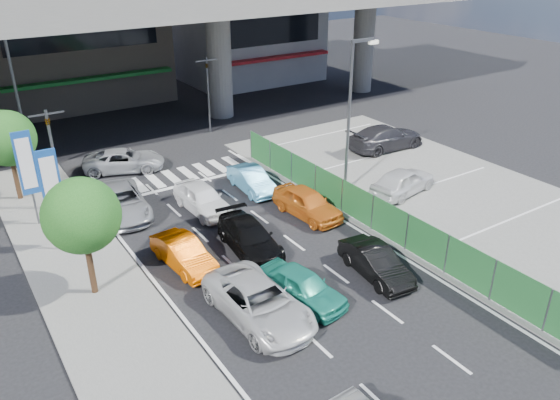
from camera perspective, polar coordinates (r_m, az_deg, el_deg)
ground at (r=21.72m, az=2.52°, el=-9.00°), size 120.00×120.00×0.00m
parking_lot at (r=29.78m, az=17.66°, el=-0.04°), size 12.00×28.00×0.06m
sidewalk_left at (r=22.40m, az=-18.73°, el=-9.15°), size 4.00×30.00×0.12m
fence_run at (r=24.91m, az=11.17°, el=-2.20°), size 0.16×22.00×1.80m
expressway at (r=38.06m, az=-18.08°, el=19.13°), size 64.00×14.00×10.75m
building_center at (r=48.76m, az=-21.80°, el=18.29°), size 14.00×10.90×15.00m
building_east at (r=53.81m, az=-3.69°, el=18.88°), size 12.00×10.90×12.00m
traffic_light_left at (r=28.03m, az=-22.87°, el=6.18°), size 1.60×1.24×5.20m
traffic_light_right at (r=38.00m, az=-7.61°, el=12.69°), size 1.60×1.24×5.20m
street_lamp_right at (r=28.08m, az=7.55°, el=9.82°), size 1.65×0.22×8.00m
street_lamp_left at (r=33.52m, az=-25.56°, el=10.16°), size 1.65×0.22×8.00m
signboard_near at (r=24.46m, az=-22.77°, el=1.27°), size 0.80×0.14×4.70m
signboard_far at (r=27.18m, az=-24.95°, el=3.24°), size 0.80×0.14×4.70m
tree_near at (r=20.76m, az=-20.01°, el=-1.57°), size 2.80×2.80×4.80m
tree_far at (r=30.36m, az=-26.64°, el=5.76°), size 2.80×2.80×4.80m
sedan_white_mid_left at (r=19.71m, az=-2.23°, el=-10.62°), size 2.46×5.04×1.38m
taxi_teal_mid at (r=20.60m, az=2.36°, el=-9.00°), size 2.18×3.94×1.27m
hatch_black_mid_right at (r=22.33m, az=9.97°, el=-6.46°), size 1.73×3.87×1.23m
taxi_orange_left at (r=22.94m, az=-10.04°, el=-5.53°), size 1.63×3.82×1.22m
sedan_black_mid at (r=23.74m, az=-3.20°, el=-3.92°), size 2.24×4.54×1.27m
taxi_orange_right at (r=26.63m, az=2.87°, el=-0.30°), size 1.94×4.16×1.38m
wagon_silver_front_left at (r=27.84m, az=-16.25°, el=-0.19°), size 2.83×5.13×1.36m
sedan_white_front_mid at (r=27.34m, az=-8.10°, el=0.18°), size 1.77×4.11×1.38m
kei_truck_front_right at (r=29.36m, az=-2.98°, el=2.11°), size 1.55×3.84×1.24m
crossing_wagon_silver at (r=33.17m, az=-15.98°, el=4.00°), size 5.05×3.67×1.28m
parked_sedan_white at (r=29.51m, az=12.70°, el=1.94°), size 4.43×2.45×1.43m
parked_sedan_dgrey at (r=35.79m, az=11.02°, el=6.44°), size 5.35×2.32×1.53m
traffic_cone at (r=28.86m, az=4.26°, el=1.22°), size 0.49×0.49×0.73m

